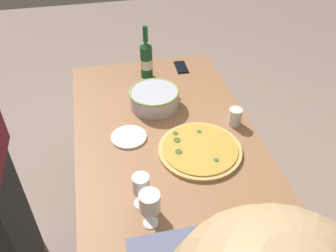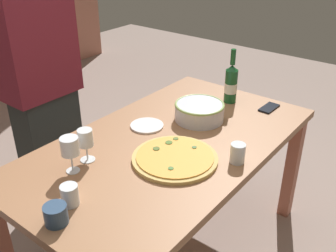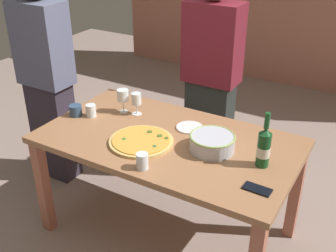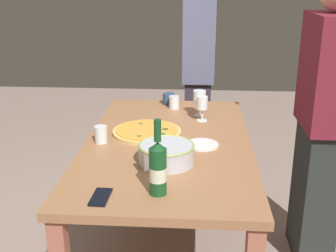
# 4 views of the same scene
# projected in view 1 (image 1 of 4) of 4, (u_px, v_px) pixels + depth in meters

# --- Properties ---
(ground_plane) EXTENTS (8.00, 8.00, 0.00)m
(ground_plane) POSITION_uv_depth(u_px,v_px,m) (168.00, 229.00, 2.23)
(ground_plane) COLOR gray
(dining_table) EXTENTS (1.60, 0.90, 0.75)m
(dining_table) POSITION_uv_depth(u_px,v_px,m) (168.00, 153.00, 1.81)
(dining_table) COLOR #9D6A46
(dining_table) RESTS_ON ground
(pizza) EXTENTS (0.40, 0.40, 0.03)m
(pizza) POSITION_uv_depth(u_px,v_px,m) (200.00, 150.00, 1.68)
(pizza) COLOR #D8B465
(pizza) RESTS_ON dining_table
(serving_bowl) EXTENTS (0.27, 0.27, 0.10)m
(serving_bowl) POSITION_uv_depth(u_px,v_px,m) (154.00, 98.00, 1.94)
(serving_bowl) COLOR silver
(serving_bowl) RESTS_ON dining_table
(wine_bottle) EXTENTS (0.07, 0.07, 0.33)m
(wine_bottle) POSITION_uv_depth(u_px,v_px,m) (147.00, 59.00, 2.13)
(wine_bottle) COLOR #154C22
(wine_bottle) RESTS_ON dining_table
(wine_glass_near_pizza) EXTENTS (0.08, 0.08, 0.17)m
(wine_glass_near_pizza) POSITION_uv_depth(u_px,v_px,m) (150.00, 203.00, 1.30)
(wine_glass_near_pizza) COLOR white
(wine_glass_near_pizza) RESTS_ON dining_table
(wine_glass_by_bottle) EXTENTS (0.07, 0.07, 0.16)m
(wine_glass_by_bottle) POSITION_uv_depth(u_px,v_px,m) (141.00, 186.00, 1.38)
(wine_glass_by_bottle) COLOR white
(wine_glass_by_bottle) RESTS_ON dining_table
(cup_amber) EXTENTS (0.07, 0.07, 0.09)m
(cup_amber) POSITION_uv_depth(u_px,v_px,m) (205.00, 242.00, 1.26)
(cup_amber) COLOR white
(cup_amber) RESTS_ON dining_table
(cup_spare) EXTENTS (0.07, 0.07, 0.09)m
(cup_spare) POSITION_uv_depth(u_px,v_px,m) (235.00, 117.00, 1.82)
(cup_spare) COLOR white
(cup_spare) RESTS_ON dining_table
(side_plate) EXTENTS (0.18, 0.18, 0.01)m
(side_plate) POSITION_uv_depth(u_px,v_px,m) (129.00, 137.00, 1.76)
(side_plate) COLOR white
(side_plate) RESTS_ON dining_table
(cell_phone) EXTENTS (0.15, 0.07, 0.01)m
(cell_phone) POSITION_uv_depth(u_px,v_px,m) (181.00, 67.00, 2.28)
(cell_phone) COLOR black
(cell_phone) RESTS_ON dining_table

